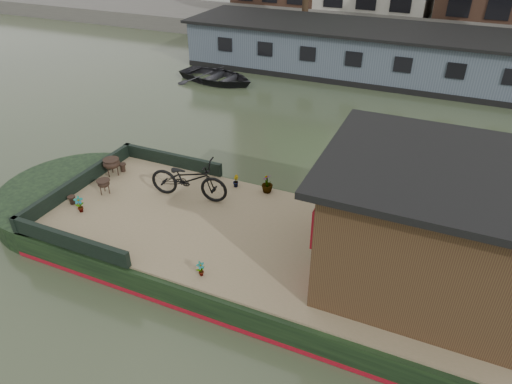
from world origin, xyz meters
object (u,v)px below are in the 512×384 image
at_px(cabin, 434,226).
at_px(brazier_rear, 112,167).
at_px(bicycle, 188,179).
at_px(potted_plant_a, 79,204).
at_px(brazier_front, 104,187).
at_px(dinghy, 217,74).

bearing_deg(cabin, brazier_rear, 173.70).
bearing_deg(bicycle, potted_plant_a, 120.86).
height_order(bicycle, potted_plant_a, bicycle).
distance_m(potted_plant_a, brazier_rear, 1.72).
bearing_deg(brazier_rear, cabin, -6.30).
bearing_deg(cabin, brazier_front, 179.59).
bearing_deg(dinghy, cabin, -127.63).
bearing_deg(brazier_rear, brazier_front, -63.67).
bearing_deg(bicycle, dinghy, 17.07).
bearing_deg(bicycle, cabin, -105.14).
bearing_deg(dinghy, brazier_rear, -159.25).
xyz_separation_m(bicycle, brazier_rear, (-2.37, 0.12, -0.27)).
bearing_deg(dinghy, brazier_front, -158.02).
relative_size(brazier_front, brazier_rear, 0.80).
xyz_separation_m(brazier_front, brazier_rear, (-0.40, 0.81, 0.05)).
bearing_deg(brazier_front, cabin, -0.41).
distance_m(cabin, bicycle, 5.52).
xyz_separation_m(bicycle, brazier_front, (-1.97, -0.68, -0.32)).
xyz_separation_m(potted_plant_a, dinghy, (-2.39, 11.11, -0.48)).
bearing_deg(potted_plant_a, brazier_rear, 103.76).
xyz_separation_m(cabin, potted_plant_a, (-7.38, -0.81, -1.03)).
distance_m(brazier_rear, dinghy, 9.66).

